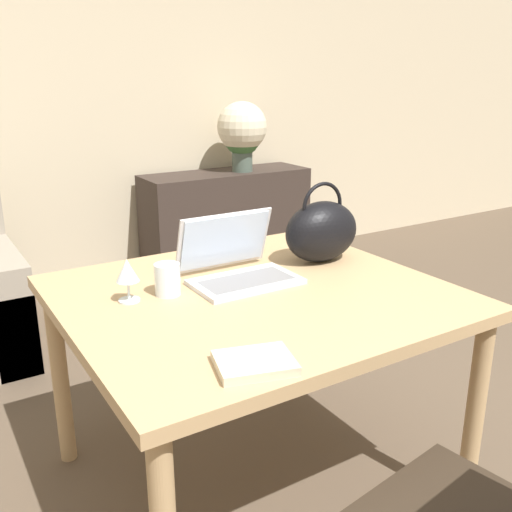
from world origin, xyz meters
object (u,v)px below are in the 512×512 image
at_px(drinking_glass, 167,279).
at_px(handbag, 321,231).
at_px(wine_glass, 127,273).
at_px(flower_vase, 242,132).
at_px(laptop, 235,262).

height_order(drinking_glass, handbag, handbag).
relative_size(drinking_glass, wine_glass, 0.75).
bearing_deg(drinking_glass, handbag, 1.68).
bearing_deg(handbag, flower_vase, 67.73).
distance_m(drinking_glass, flower_vase, 2.40).
relative_size(handbag, flower_vase, 0.62).
relative_size(laptop, handbag, 1.18).
bearing_deg(wine_glass, handbag, 0.54).
distance_m(wine_glass, handbag, 0.76).
distance_m(drinking_glass, handbag, 0.64).
relative_size(drinking_glass, handbag, 0.34).
height_order(laptop, handbag, handbag).
bearing_deg(wine_glass, drinking_glass, -5.20).
bearing_deg(drinking_glass, flower_vase, 53.64).
bearing_deg(flower_vase, wine_glass, -128.90).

